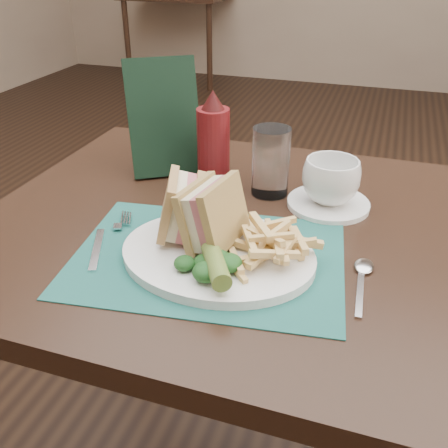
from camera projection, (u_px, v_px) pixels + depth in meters
name	position (u px, v px, depth m)	size (l,w,h in m)	color
floor	(278.00, 346.00, 1.66)	(7.00, 7.00, 0.00)	black
wall_back	(365.00, 86.00, 4.54)	(6.00, 6.00, 0.00)	tan
table_main	(235.00, 374.00, 1.06)	(0.90, 0.75, 0.75)	black
table_bg_left	(181.00, 37.00, 4.60)	(0.90, 0.75, 0.75)	black
placemat	(208.00, 257.00, 0.77)	(0.41, 0.29, 0.00)	#1B5850
plate	(218.00, 255.00, 0.76)	(0.30, 0.24, 0.01)	white
sandwich_half_a	(168.00, 207.00, 0.77)	(0.06, 0.10, 0.09)	tan
sandwich_half_b	(201.00, 210.00, 0.76)	(0.06, 0.11, 0.10)	tan
kale_garnish	(206.00, 264.00, 0.70)	(0.11, 0.08, 0.03)	#163D18
pickle_spear	(214.00, 260.00, 0.70)	(0.03, 0.03, 0.12)	#56702A
fries_pile	(270.00, 240.00, 0.73)	(0.18, 0.20, 0.05)	#E1BB70
fork	(106.00, 237.00, 0.81)	(0.03, 0.17, 0.01)	silver
spoon	(362.00, 283.00, 0.71)	(0.03, 0.15, 0.01)	silver
saucer	(328.00, 204.00, 0.92)	(0.15, 0.15, 0.01)	white
coffee_cup	(331.00, 181.00, 0.89)	(0.10, 0.10, 0.08)	white
drinking_glass	(271.00, 162.00, 0.93)	(0.07, 0.07, 0.13)	white
ketchup_bottle	(213.00, 138.00, 0.96)	(0.06, 0.06, 0.19)	#5D0F12
check_presenter	(164.00, 118.00, 1.01)	(0.14, 0.02, 0.23)	black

